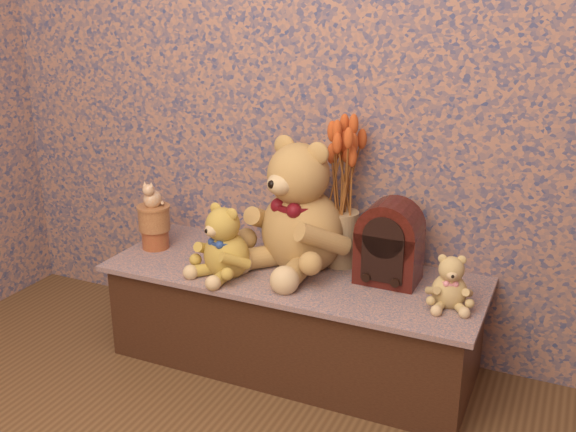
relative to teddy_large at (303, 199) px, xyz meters
The scene contains 10 objects.
display_shelf 0.47m from the teddy_large, 93.20° to the right, with size 1.45×0.55×0.39m, color #364A70.
teddy_large is the anchor object (origin of this frame).
teddy_medium 0.32m from the teddy_large, 137.80° to the right, with size 0.23×0.28×0.30m, color #B68E33, non-canonical shape.
teddy_small 0.63m from the teddy_large, 11.08° to the right, with size 0.16×0.19×0.20m, color tan, non-canonical shape.
cathedral_radio 0.37m from the teddy_large, ahead, with size 0.22×0.16×0.31m, color #350F09, non-canonical shape.
ceramic_vase 0.22m from the teddy_large, 27.23° to the left, with size 0.13×0.13×0.22m, color tan.
dried_stalks 0.20m from the teddy_large, 27.23° to the left, with size 0.20×0.20×0.38m, color #CA4F20, non-canonical shape.
biscuit_tin_lower 0.67m from the teddy_large, behind, with size 0.11×0.11×0.08m, color #B17133.
biscuit_tin_upper 0.65m from the teddy_large, behind, with size 0.13×0.13×0.10m, color tan.
cat_figurine 0.63m from the teddy_large, behind, with size 0.08×0.09×0.11m, color silver, non-canonical shape.
Camera 1 is at (0.94, -0.89, 1.42)m, focal length 41.38 mm.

